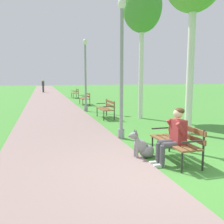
{
  "coord_description": "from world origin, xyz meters",
  "views": [
    {
      "loc": [
        -2.4,
        -4.18,
        1.89
      ],
      "look_at": [
        -0.46,
        2.69,
        0.9
      ],
      "focal_mm": 39.79,
      "sensor_mm": 36.0,
      "label": 1
    }
  ],
  "objects": [
    {
      "name": "park_bench_far",
      "position": [
        0.52,
        12.99,
        0.51
      ],
      "size": [
        0.55,
        1.5,
        0.85
      ],
      "color": "brown",
      "rests_on": "ground"
    },
    {
      "name": "park_bench_furthest",
      "position": [
        0.63,
        19.12,
        0.51
      ],
      "size": [
        0.55,
        1.5,
        0.85
      ],
      "color": "brown",
      "rests_on": "ground"
    },
    {
      "name": "park_bench_near",
      "position": [
        0.53,
        0.69,
        0.51
      ],
      "size": [
        0.55,
        1.5,
        0.85
      ],
      "color": "brown",
      "rests_on": "ground"
    },
    {
      "name": "person_seated_on_near_bench",
      "position": [
        0.32,
        0.51,
        0.68
      ],
      "size": [
        0.74,
        0.49,
        1.25
      ],
      "color": "#4C4C51",
      "rests_on": "ground"
    },
    {
      "name": "ground_plane",
      "position": [
        0.0,
        0.0,
        0.0
      ],
      "size": [
        120.0,
        120.0,
        0.0
      ],
      "primitive_type": "plane",
      "color": "#478E38"
    },
    {
      "name": "lamp_post_mid",
      "position": [
        -0.02,
        9.66,
        2.07
      ],
      "size": [
        0.24,
        0.24,
        3.99
      ],
      "color": "gray",
      "rests_on": "ground"
    },
    {
      "name": "paved_path",
      "position": [
        -1.82,
        24.0,
        0.02
      ],
      "size": [
        3.29,
        60.0,
        0.04
      ],
      "primitive_type": "cube",
      "color": "gray",
      "rests_on": "ground"
    },
    {
      "name": "dog_grey",
      "position": [
        -0.15,
        1.08,
        0.26
      ],
      "size": [
        0.83,
        0.29,
        0.71
      ],
      "color": "gray",
      "rests_on": "ground"
    },
    {
      "name": "birch_tree_third",
      "position": [
        2.03,
        6.55,
        4.96
      ],
      "size": [
        1.77,
        1.75,
        6.18
      ],
      "color": "silver",
      "rests_on": "ground"
    },
    {
      "name": "lamp_post_near",
      "position": [
        -0.05,
        3.07,
        2.17
      ],
      "size": [
        0.24,
        0.24,
        4.2
      ],
      "color": "gray",
      "rests_on": "ground"
    },
    {
      "name": "pedestrian_distant",
      "position": [
        -2.22,
        28.4,
        0.84
      ],
      "size": [
        0.32,
        0.22,
        1.65
      ],
      "color": "#383842",
      "rests_on": "ground"
    },
    {
      "name": "park_bench_mid",
      "position": [
        0.49,
        6.99,
        0.51
      ],
      "size": [
        0.55,
        1.5,
        0.85
      ],
      "color": "brown",
      "rests_on": "ground"
    }
  ]
}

